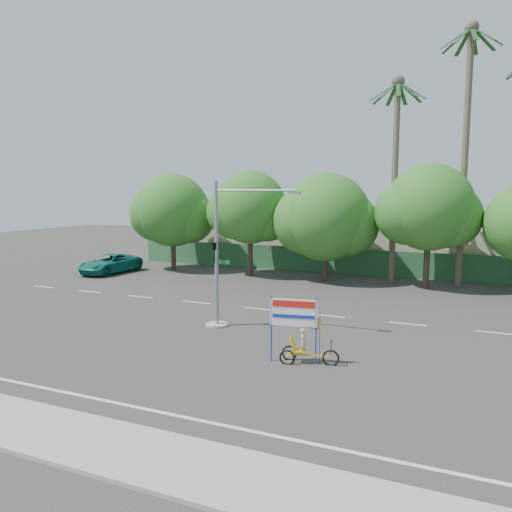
% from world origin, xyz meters
% --- Properties ---
extents(ground, '(120.00, 120.00, 0.00)m').
position_xyz_m(ground, '(0.00, 0.00, 0.00)').
color(ground, '#33302D').
rests_on(ground, ground).
extents(sidewalk_near, '(50.00, 2.40, 0.12)m').
position_xyz_m(sidewalk_near, '(0.00, -7.50, 0.06)').
color(sidewalk_near, gray).
rests_on(sidewalk_near, ground).
extents(fence, '(38.00, 0.08, 2.00)m').
position_xyz_m(fence, '(0.00, 21.50, 1.00)').
color(fence, '#336B3D').
rests_on(fence, ground).
extents(building_left, '(12.00, 8.00, 4.00)m').
position_xyz_m(building_left, '(-10.00, 26.00, 2.00)').
color(building_left, beige).
rests_on(building_left, ground).
extents(building_right, '(14.00, 8.00, 3.60)m').
position_xyz_m(building_right, '(8.00, 26.00, 1.80)').
color(building_right, beige).
rests_on(building_right, ground).
extents(tree_far_left, '(7.14, 6.00, 7.96)m').
position_xyz_m(tree_far_left, '(-14.05, 18.00, 4.76)').
color(tree_far_left, '#473828').
rests_on(tree_far_left, ground).
extents(tree_left, '(6.66, 5.60, 8.07)m').
position_xyz_m(tree_left, '(-7.05, 18.00, 5.06)').
color(tree_left, '#473828').
rests_on(tree_left, ground).
extents(tree_center, '(7.62, 6.40, 7.85)m').
position_xyz_m(tree_center, '(-1.05, 18.00, 4.47)').
color(tree_center, '#473828').
rests_on(tree_center, ground).
extents(tree_right, '(6.90, 5.80, 8.36)m').
position_xyz_m(tree_right, '(5.95, 18.00, 5.24)').
color(tree_right, '#473828').
rests_on(tree_right, ground).
extents(palm_tall, '(3.73, 3.79, 17.45)m').
position_xyz_m(palm_tall, '(8.00, 19.50, 10.46)').
color(palm_tall, '#70604C').
rests_on(palm_tall, ground).
extents(palm_short, '(3.73, 3.79, 14.45)m').
position_xyz_m(palm_short, '(3.50, 19.50, 8.86)').
color(palm_short, '#70604C').
rests_on(palm_short, ground).
extents(traffic_signal, '(4.72, 1.10, 7.00)m').
position_xyz_m(traffic_signal, '(-2.20, 3.98, 2.92)').
color(traffic_signal, gray).
rests_on(traffic_signal, ground).
extents(trike_billboard, '(2.63, 0.85, 2.61)m').
position_xyz_m(trike_billboard, '(2.90, 0.53, 1.05)').
color(trike_billboard, black).
rests_on(trike_billboard, ground).
extents(pickup_truck, '(3.03, 5.67, 1.52)m').
position_xyz_m(pickup_truck, '(-17.71, 14.53, 0.76)').
color(pickup_truck, '#107063').
rests_on(pickup_truck, ground).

